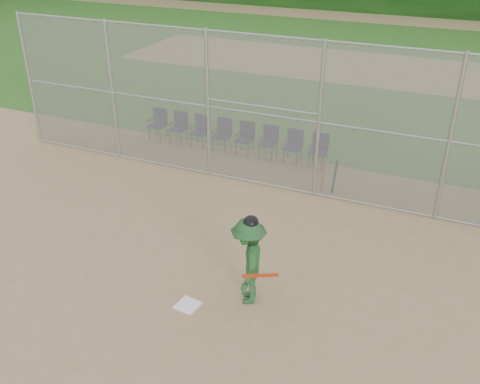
% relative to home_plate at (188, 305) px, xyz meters
% --- Properties ---
extents(ground, '(100.00, 100.00, 0.00)m').
position_rel_home_plate_xyz_m(ground, '(-0.08, 0.15, -0.01)').
color(ground, tan).
rests_on(ground, ground).
extents(grass_strip, '(100.00, 100.00, 0.00)m').
position_rel_home_plate_xyz_m(grass_strip, '(-0.08, 18.15, -0.00)').
color(grass_strip, '#2A601C').
rests_on(grass_strip, ground).
extents(dirt_patch_far, '(24.00, 24.00, 0.00)m').
position_rel_home_plate_xyz_m(dirt_patch_far, '(-0.08, 18.15, -0.00)').
color(dirt_patch_far, tan).
rests_on(dirt_patch_far, ground).
extents(backstop_fence, '(16.09, 0.09, 4.00)m').
position_rel_home_plate_xyz_m(backstop_fence, '(-0.08, 5.15, 2.06)').
color(backstop_fence, gray).
rests_on(backstop_fence, ground).
extents(home_plate, '(0.46, 0.46, 0.02)m').
position_rel_home_plate_xyz_m(home_plate, '(0.00, 0.00, 0.00)').
color(home_plate, white).
rests_on(home_plate, ground).
extents(batter_at_plate, '(1.10, 1.41, 1.84)m').
position_rel_home_plate_xyz_m(batter_at_plate, '(0.97, 0.62, 0.88)').
color(batter_at_plate, '#205025').
rests_on(batter_at_plate, ground).
extents(spare_bats, '(0.36, 0.36, 0.82)m').
position_rel_home_plate_xyz_m(spare_bats, '(1.18, 5.62, 0.40)').
color(spare_bats, '#D84C14').
rests_on(spare_bats, ground).
extents(chair_0, '(0.54, 0.52, 0.96)m').
position_rel_home_plate_xyz_m(chair_0, '(-4.78, 6.86, 0.47)').
color(chair_0, '#11153E').
rests_on(chair_0, ground).
extents(chair_1, '(0.54, 0.52, 0.96)m').
position_rel_home_plate_xyz_m(chair_1, '(-4.02, 6.86, 0.47)').
color(chair_1, '#11153E').
rests_on(chair_1, ground).
extents(chair_2, '(0.54, 0.52, 0.96)m').
position_rel_home_plate_xyz_m(chair_2, '(-3.27, 6.86, 0.47)').
color(chair_2, '#11153E').
rests_on(chair_2, ground).
extents(chair_3, '(0.54, 0.52, 0.96)m').
position_rel_home_plate_xyz_m(chair_3, '(-2.51, 6.86, 0.47)').
color(chair_3, '#11153E').
rests_on(chair_3, ground).
extents(chair_4, '(0.54, 0.52, 0.96)m').
position_rel_home_plate_xyz_m(chair_4, '(-1.75, 6.86, 0.47)').
color(chair_4, '#11153E').
rests_on(chair_4, ground).
extents(chair_5, '(0.54, 0.52, 0.96)m').
position_rel_home_plate_xyz_m(chair_5, '(-1.00, 6.86, 0.47)').
color(chair_5, '#11153E').
rests_on(chair_5, ground).
extents(chair_6, '(0.54, 0.52, 0.96)m').
position_rel_home_plate_xyz_m(chair_6, '(-0.24, 6.86, 0.47)').
color(chair_6, '#11153E').
rests_on(chair_6, ground).
extents(chair_7, '(0.54, 0.52, 0.96)m').
position_rel_home_plate_xyz_m(chair_7, '(0.52, 6.86, 0.47)').
color(chair_7, '#11153E').
rests_on(chair_7, ground).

